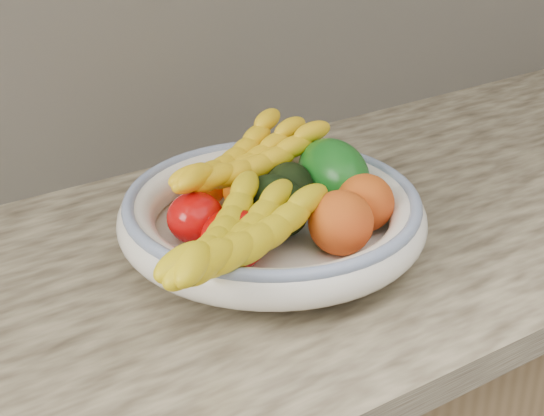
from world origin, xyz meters
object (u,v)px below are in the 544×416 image
(fruit_bowl, at_px, (272,216))
(green_mango, at_px, (333,173))
(banana_bunch_back, at_px, (244,167))
(banana_bunch_front, at_px, (236,244))

(fruit_bowl, bearing_deg, green_mango, 8.02)
(banana_bunch_back, xyz_separation_m, banana_bunch_front, (-0.11, -0.16, -0.01))
(fruit_bowl, bearing_deg, banana_bunch_front, -140.30)
(green_mango, height_order, banana_bunch_back, same)
(fruit_bowl, relative_size, banana_bunch_front, 1.25)
(banana_bunch_back, distance_m, banana_bunch_front, 0.19)
(green_mango, distance_m, banana_bunch_back, 0.12)
(banana_bunch_back, bearing_deg, fruit_bowl, -114.23)
(fruit_bowl, distance_m, banana_bunch_back, 0.08)
(green_mango, distance_m, banana_bunch_front, 0.24)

